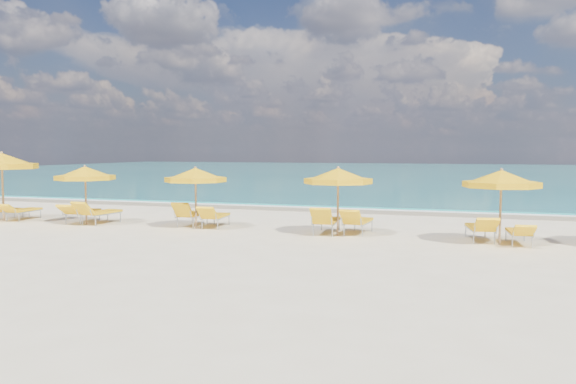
% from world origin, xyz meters
% --- Properties ---
extents(ground_plane, '(120.00, 120.00, 0.00)m').
position_xyz_m(ground_plane, '(0.00, 0.00, 0.00)').
color(ground_plane, beige).
extents(ocean, '(120.00, 80.00, 0.30)m').
position_xyz_m(ocean, '(0.00, 48.00, 0.00)').
color(ocean, '#167F7E').
rests_on(ocean, ground).
extents(wet_sand_band, '(120.00, 2.60, 0.01)m').
position_xyz_m(wet_sand_band, '(0.00, 7.40, 0.00)').
color(wet_sand_band, tan).
rests_on(wet_sand_band, ground).
extents(foam_line, '(120.00, 1.20, 0.03)m').
position_xyz_m(foam_line, '(0.00, 8.20, 0.00)').
color(foam_line, white).
rests_on(foam_line, ground).
extents(whitecap_near, '(14.00, 0.36, 0.05)m').
position_xyz_m(whitecap_near, '(-6.00, 17.00, 0.00)').
color(whitecap_near, white).
rests_on(whitecap_near, ground).
extents(whitecap_far, '(18.00, 0.30, 0.05)m').
position_xyz_m(whitecap_far, '(8.00, 24.00, 0.00)').
color(whitecap_far, white).
rests_on(whitecap_far, ground).
extents(umbrella_2, '(2.90, 2.90, 2.59)m').
position_xyz_m(umbrella_2, '(-10.62, -0.26, 2.21)').
color(umbrella_2, tan).
rests_on(umbrella_2, ground).
extents(umbrella_3, '(2.17, 2.17, 2.11)m').
position_xyz_m(umbrella_3, '(-7.03, -0.13, 1.80)').
color(umbrella_3, tan).
rests_on(umbrella_3, ground).
extents(umbrella_4, '(2.70, 2.70, 2.10)m').
position_xyz_m(umbrella_4, '(-2.81, 0.11, 1.79)').
color(umbrella_4, tan).
rests_on(umbrella_4, ground).
extents(umbrella_5, '(2.51, 2.51, 2.14)m').
position_xyz_m(umbrella_5, '(2.08, 0.12, 1.83)').
color(umbrella_5, tan).
rests_on(umbrella_5, ground).
extents(umbrella_6, '(2.42, 2.42, 2.14)m').
position_xyz_m(umbrella_6, '(6.77, -0.17, 1.83)').
color(umbrella_6, tan).
rests_on(umbrella_6, ground).
extents(lounger_2_left, '(0.80, 1.71, 0.62)m').
position_xyz_m(lounger_2_left, '(-11.00, 0.20, 0.19)').
color(lounger_2_left, '#A5A8AD').
rests_on(lounger_2_left, ground).
extents(lounger_2_right, '(0.68, 1.84, 0.73)m').
position_xyz_m(lounger_2_right, '(-10.10, 0.15, 0.22)').
color(lounger_2_right, '#A5A8AD').
rests_on(lounger_2_right, ground).
extents(lounger_3_left, '(0.81, 1.99, 0.78)m').
position_xyz_m(lounger_3_left, '(-7.53, 0.28, 0.23)').
color(lounger_3_left, '#A5A8AD').
rests_on(lounger_3_left, ground).
extents(lounger_3_right, '(0.81, 1.99, 0.91)m').
position_xyz_m(lounger_3_right, '(-6.61, 0.12, 0.24)').
color(lounger_3_right, '#A5A8AD').
rests_on(lounger_3_right, ground).
extents(lounger_4_left, '(0.78, 1.90, 0.93)m').
position_xyz_m(lounger_4_left, '(-3.27, 0.71, 0.24)').
color(lounger_4_left, '#A5A8AD').
rests_on(lounger_4_left, ground).
extents(lounger_4_right, '(0.80, 1.88, 0.83)m').
position_xyz_m(lounger_4_right, '(-2.33, 0.62, 0.23)').
color(lounger_4_right, '#A5A8AD').
rests_on(lounger_4_right, ground).
extents(lounger_5_left, '(0.78, 1.95, 0.95)m').
position_xyz_m(lounger_5_left, '(1.66, 0.33, 0.25)').
color(lounger_5_left, '#A5A8AD').
rests_on(lounger_5_left, ground).
extents(lounger_5_right, '(0.76, 1.93, 0.90)m').
position_xyz_m(lounger_5_right, '(2.62, 0.61, 0.24)').
color(lounger_5_right, '#A5A8AD').
rests_on(lounger_5_right, ground).
extents(lounger_6_left, '(0.96, 1.98, 0.83)m').
position_xyz_m(lounger_6_left, '(6.26, 0.32, 0.23)').
color(lounger_6_left, '#A5A8AD').
rests_on(lounger_6_left, ground).
extents(lounger_6_right, '(0.72, 1.76, 0.70)m').
position_xyz_m(lounger_6_right, '(7.29, 0.04, 0.21)').
color(lounger_6_right, '#A5A8AD').
rests_on(lounger_6_right, ground).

